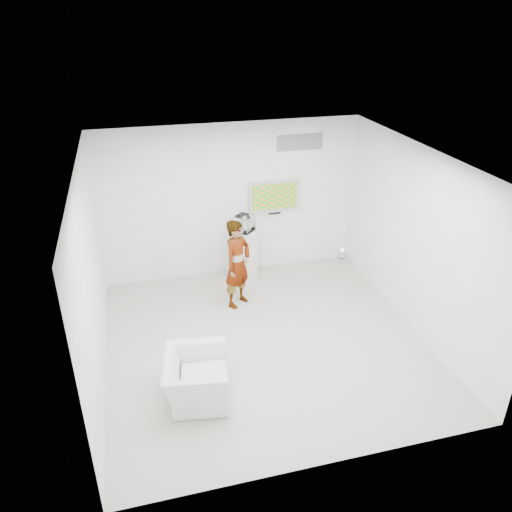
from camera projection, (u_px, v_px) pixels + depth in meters
name	position (u px, v px, depth m)	size (l,w,h in m)	color
room	(266.00, 259.00, 7.39)	(5.01, 5.01, 3.00)	#A9A59A
tv	(274.00, 196.00, 9.67)	(1.00, 0.08, 0.60)	silver
logo_decal	(300.00, 142.00, 9.36)	(0.90, 0.02, 0.30)	slate
person	(238.00, 264.00, 8.73)	(0.59, 0.39, 1.63)	silver
armchair	(196.00, 378.00, 6.81)	(0.99, 0.86, 0.64)	silver
pedestal	(245.00, 255.00, 9.71)	(0.49, 0.49, 1.02)	silver
floor_uplight	(342.00, 255.00, 10.56)	(0.16, 0.16, 0.25)	silver
vitrine	(244.00, 224.00, 9.40)	(0.31, 0.31, 0.31)	silver
console	(244.00, 225.00, 9.42)	(0.05, 0.17, 0.23)	silver
wii_remote	(239.00, 223.00, 8.69)	(0.03, 0.13, 0.03)	silver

